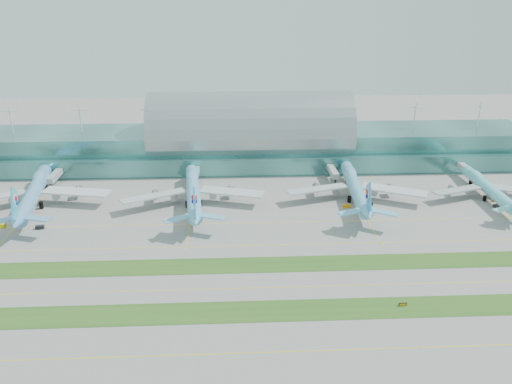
{
  "coord_description": "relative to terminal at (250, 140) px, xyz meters",
  "views": [
    {
      "loc": [
        -10.44,
        -163.32,
        93.8
      ],
      "look_at": [
        0.0,
        55.0,
        9.0
      ],
      "focal_mm": 35.0,
      "sensor_mm": 36.0,
      "label": 1
    }
  ],
  "objects": [
    {
      "name": "gse_d",
      "position": [
        -30.58,
        -80.07,
        -13.46
      ],
      "size": [
        3.35,
        2.46,
        1.52
      ],
      "primitive_type": "cube",
      "rotation": [
        0.0,
        0.0,
        -0.2
      ],
      "color": "black",
      "rests_on": "ground"
    },
    {
      "name": "ground",
      "position": [
        -0.01,
        -128.79,
        -14.23
      ],
      "size": [
        700.0,
        700.0,
        0.0
      ],
      "primitive_type": "plane",
      "color": "gray",
      "rests_on": "ground"
    },
    {
      "name": "grass_strip_near",
      "position": [
        -0.01,
        -156.79,
        -14.19
      ],
      "size": [
        420.0,
        12.0,
        0.08
      ],
      "primitive_type": "cube",
      "color": "#2D591E",
      "rests_on": "ground"
    },
    {
      "name": "taxiline_b",
      "position": [
        -0.01,
        -142.79,
        -14.22
      ],
      "size": [
        420.0,
        0.35,
        0.01
      ],
      "primitive_type": "cube",
      "color": "yellow",
      "rests_on": "ground"
    },
    {
      "name": "airliner_a",
      "position": [
        -106.86,
        -63.24,
        -7.17
      ],
      "size": [
        72.11,
        82.79,
        22.89
      ],
      "rotation": [
        0.0,
        0.0,
        0.18
      ],
      "color": "#5FA1D2",
      "rests_on": "ground"
    },
    {
      "name": "taxiway_sign_east",
      "position": [
        44.11,
        -156.01,
        -13.66
      ],
      "size": [
        2.7,
        0.48,
        1.14
      ],
      "rotation": [
        0.0,
        0.0,
        0.06
      ],
      "color": "black",
      "rests_on": "ground"
    },
    {
      "name": "taxiline_d",
      "position": [
        -0.01,
        -88.79,
        -14.22
      ],
      "size": [
        420.0,
        0.35,
        0.01
      ],
      "primitive_type": "cube",
      "color": "yellow",
      "rests_on": "ground"
    },
    {
      "name": "gse_f",
      "position": [
        54.93,
        -71.48,
        -13.35
      ],
      "size": [
        4.11,
        2.95,
        1.75
      ],
      "primitive_type": "cube",
      "rotation": [
        0.0,
        0.0,
        0.25
      ],
      "color": "black",
      "rests_on": "ground"
    },
    {
      "name": "airliner_c",
      "position": [
        49.98,
        -62.44,
        -7.51
      ],
      "size": [
        69.53,
        79.2,
        21.79
      ],
      "rotation": [
        0.0,
        0.0,
        -0.08
      ],
      "color": "#67C2E3",
      "rests_on": "ground"
    },
    {
      "name": "taxiline_c",
      "position": [
        -0.01,
        -110.79,
        -14.22
      ],
      "size": [
        420.0,
        0.35,
        0.01
      ],
      "primitive_type": "cube",
      "color": "yellow",
      "rests_on": "ground"
    },
    {
      "name": "terminal",
      "position": [
        0.0,
        0.0,
        0.0
      ],
      "size": [
        340.0,
        69.1,
        36.0
      ],
      "color": "#3D7A75",
      "rests_on": "ground"
    },
    {
      "name": "gse_b",
      "position": [
        -95.39,
        -90.58,
        -13.46
      ],
      "size": [
        3.78,
        2.26,
        1.54
      ],
      "primitive_type": "cube",
      "rotation": [
        0.0,
        0.0,
        0.13
      ],
      "color": "black",
      "rests_on": "ground"
    },
    {
      "name": "grass_strip_far",
      "position": [
        -0.01,
        -126.79,
        -14.19
      ],
      "size": [
        420.0,
        12.0,
        0.08
      ],
      "primitive_type": "cube",
      "color": "#2D591E",
      "rests_on": "ground"
    },
    {
      "name": "taxiline_a",
      "position": [
        -0.01,
        -176.79,
        -14.22
      ],
      "size": [
        420.0,
        0.35,
        0.01
      ],
      "primitive_type": "cube",
      "color": "yellow",
      "rests_on": "ground"
    },
    {
      "name": "gse_e",
      "position": [
        43.71,
        -73.31,
        -13.47
      ],
      "size": [
        3.81,
        2.29,
        1.52
      ],
      "primitive_type": "cube",
      "rotation": [
        0.0,
        0.0,
        -0.11
      ],
      "color": "#C3860B",
      "rests_on": "ground"
    },
    {
      "name": "airliner_d",
      "position": [
        116.85,
        -64.54,
        -8.51
      ],
      "size": [
        59.29,
        67.4,
        18.54
      ],
      "rotation": [
        0.0,
        0.0,
        -0.06
      ],
      "color": "#69DBE8",
      "rests_on": "ground"
    },
    {
      "name": "gse_g",
      "position": [
        116.23,
        -76.24,
        -13.61
      ],
      "size": [
        3.43,
        2.23,
        1.23
      ],
      "primitive_type": "cube",
      "rotation": [
        0.0,
        0.0,
        0.15
      ],
      "color": "black",
      "rests_on": "ground"
    },
    {
      "name": "airliner_b",
      "position": [
        -30.19,
        -64.59,
        -7.53
      ],
      "size": [
        69.26,
        78.96,
        21.72
      ],
      "rotation": [
        0.0,
        0.0,
        0.09
      ],
      "color": "#69BEE7",
      "rests_on": "ground"
    },
    {
      "name": "gse_a",
      "position": [
        -113.16,
        -88.39,
        -13.31
      ],
      "size": [
        4.65,
        2.82,
        1.83
      ],
      "primitive_type": "cube",
      "rotation": [
        0.0,
        0.0,
        -0.25
      ],
      "color": "#BEAE0B",
      "rests_on": "ground"
    },
    {
      "name": "gse_c",
      "position": [
        -28.22,
        -88.78,
        -13.54
      ],
      "size": [
        3.62,
        1.97,
        1.37
      ],
      "primitive_type": "cube",
      "rotation": [
        0.0,
        0.0,
        -0.15
      ],
      "color": "black",
      "rests_on": "ground"
    }
  ]
}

